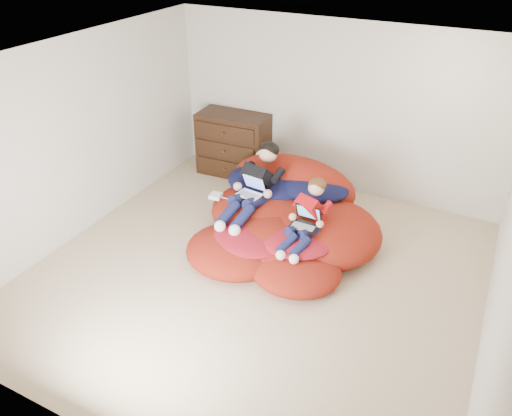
{
  "coord_description": "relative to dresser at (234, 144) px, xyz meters",
  "views": [
    {
      "loc": [
        2.13,
        -4.18,
        3.73
      ],
      "look_at": [
        -0.16,
        0.31,
        0.7
      ],
      "focal_mm": 35.0,
      "sensor_mm": 36.0,
      "label": 1
    }
  ],
  "objects": [
    {
      "name": "room_shell",
      "position": [
        1.53,
        -2.2,
        -0.28
      ],
      "size": [
        5.1,
        5.1,
        2.77
      ],
      "color": "tan",
      "rests_on": "ground"
    },
    {
      "name": "dresser",
      "position": [
        0.0,
        0.0,
        0.0
      ],
      "size": [
        1.14,
        0.65,
        1.0
      ],
      "color": "black",
      "rests_on": "ground"
    },
    {
      "name": "beanbag_pile",
      "position": [
        1.5,
        -1.31,
        -0.24
      ],
      "size": [
        2.37,
        2.44,
        0.89
      ],
      "color": "maroon",
      "rests_on": "ground"
    },
    {
      "name": "cream_pillow",
      "position": [
        0.84,
        -0.44,
        0.12
      ],
      "size": [
        0.43,
        0.28,
        0.28
      ],
      "primitive_type": "ellipsoid",
      "color": "white",
      "rests_on": "beanbag_pile"
    },
    {
      "name": "older_boy",
      "position": [
        1.06,
        -1.28,
        0.19
      ],
      "size": [
        0.44,
        1.35,
        0.76
      ],
      "color": "black",
      "rests_on": "beanbag_pile"
    },
    {
      "name": "younger_boy",
      "position": [
        1.92,
        -1.61,
        0.11
      ],
      "size": [
        0.39,
        1.01,
        0.67
      ],
      "color": "red",
      "rests_on": "beanbag_pile"
    },
    {
      "name": "laptop_white",
      "position": [
        1.06,
        -1.41,
        0.14
      ],
      "size": [
        0.33,
        0.33,
        0.21
      ],
      "color": "white",
      "rests_on": "older_boy"
    },
    {
      "name": "laptop_black",
      "position": [
        1.92,
        -1.67,
        0.06
      ],
      "size": [
        0.32,
        0.31,
        0.23
      ],
      "color": "black",
      "rests_on": "younger_boy"
    },
    {
      "name": "power_adapter",
      "position": [
        0.53,
        -1.44,
        -0.08
      ],
      "size": [
        0.17,
        0.17,
        0.06
      ],
      "primitive_type": "cube",
      "rotation": [
        0.0,
        0.0,
        0.13
      ],
      "color": "white",
      "rests_on": "beanbag_pile"
    }
  ]
}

